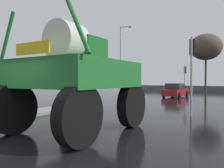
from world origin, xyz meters
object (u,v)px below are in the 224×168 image
traffic_signal_near_right (192,59)px  bare_tree_left (80,55)px  sedan_ahead (176,91)px  streetlight_far_left (121,57)px  traffic_signal_far_left (185,74)px  oversize_sprayer (76,77)px  traffic_signal_near_left (62,67)px  bare_tree_far_center (206,47)px

traffic_signal_near_right → bare_tree_left: size_ratio=0.64×
sedan_ahead → streetlight_far_left: bearing=82.8°
traffic_signal_far_left → traffic_signal_near_right: bearing=-76.7°
oversize_sprayer → bare_tree_left: (-10.92, 13.85, 2.75)m
oversize_sprayer → sedan_ahead: bearing=4.5°
streetlight_far_left → traffic_signal_far_left: bearing=10.7°
traffic_signal_near_right → traffic_signal_far_left: size_ratio=1.12×
bare_tree_left → sedan_ahead: bearing=25.1°
traffic_signal_near_right → bare_tree_left: bare_tree_left is taller
traffic_signal_near_left → streetlight_far_left: bearing=101.0°
traffic_signal_near_left → traffic_signal_far_left: 16.86m
traffic_signal_near_left → traffic_signal_near_right: 9.00m
traffic_signal_near_left → traffic_signal_far_left: size_ratio=1.05×
oversize_sprayer → traffic_signal_near_right: oversize_sprayer is taller
sedan_ahead → bare_tree_left: bare_tree_left is taller
traffic_signal_near_right → traffic_signal_far_left: bearing=103.3°
streetlight_far_left → oversize_sprayer: bearing=-66.4°
traffic_signal_near_left → bare_tree_left: bare_tree_left is taller
oversize_sprayer → traffic_signal_near_left: oversize_sprayer is taller
sedan_ahead → traffic_signal_far_left: size_ratio=1.16×
oversize_sprayer → traffic_signal_near_right: bearing=-27.7°
traffic_signal_far_left → bare_tree_left: size_ratio=0.57×
traffic_signal_near_left → bare_tree_far_center: bare_tree_far_center is taller
bare_tree_left → streetlight_far_left: bearing=70.9°
bare_tree_left → bare_tree_far_center: bearing=47.6°
sedan_ahead → streetlight_far_left: streetlight_far_left is taller
oversize_sprayer → bare_tree_far_center: (0.97, 26.86, 4.49)m
streetlight_far_left → bare_tree_left: bearing=-109.1°
traffic_signal_near_left → traffic_signal_near_right: size_ratio=0.93×
streetlight_far_left → bare_tree_left: (-2.16, -6.24, -0.28)m
bare_tree_far_center → traffic_signal_far_left: bearing=-107.7°
oversize_sprayer → traffic_signal_near_left: (-5.93, 5.58, 0.80)m
oversize_sprayer → bare_tree_far_center: bearing=-0.9°
oversize_sprayer → streetlight_far_left: size_ratio=0.56×
sedan_ahead → traffic_signal_far_left: 3.72m
traffic_signal_near_left → streetlight_far_left: streetlight_far_left is taller
sedan_ahead → traffic_signal_near_left: traffic_signal_near_left is taller
traffic_signal_far_left → sedan_ahead: bearing=-96.2°
sedan_ahead → traffic_signal_near_right: size_ratio=1.03×
traffic_signal_far_left → bare_tree_left: 12.99m
bare_tree_left → traffic_signal_near_right: bearing=-30.6°
bare_tree_left → bare_tree_far_center: (11.88, 13.00, 1.73)m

